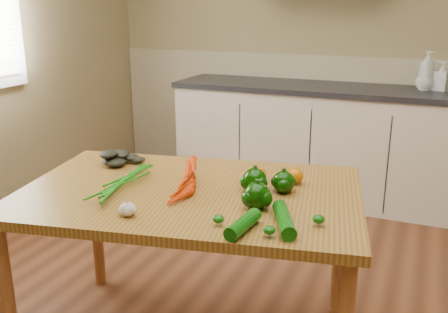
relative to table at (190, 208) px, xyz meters
name	(u,v)px	position (x,y,z in m)	size (l,w,h in m)	color
room	(237,71)	(0.18, 0.07, 0.58)	(4.04, 5.04, 2.64)	brown
counter_run	(356,144)	(0.39, 2.08, -0.21)	(2.84, 0.64, 1.14)	beige
table	(190,208)	(0.00, 0.00, 0.00)	(1.55, 1.15, 0.75)	olive
soap_bottle_a	(426,71)	(0.84, 2.15, 0.37)	(0.11, 0.11, 0.28)	silver
soap_bottle_b	(442,76)	(0.95, 2.16, 0.34)	(0.09, 0.10, 0.21)	silver
soap_bottle_c	(425,78)	(0.84, 2.15, 0.32)	(0.13, 0.13, 0.17)	silver
carrot_bunch	(166,182)	(-0.09, -0.04, 0.12)	(0.26, 0.20, 0.07)	red
leafy_greens	(124,154)	(-0.45, 0.20, 0.13)	(0.20, 0.18, 0.10)	black
garlic_bulb	(127,209)	(-0.09, -0.33, 0.11)	(0.06, 0.06, 0.05)	beige
pepper_a	(255,180)	(0.26, 0.08, 0.13)	(0.10, 0.10, 0.10)	#073102
pepper_b	(284,182)	(0.37, 0.12, 0.13)	(0.09, 0.09, 0.09)	#073102
pepper_c	(257,196)	(0.32, -0.08, 0.13)	(0.10, 0.10, 0.10)	#073102
tomato_a	(252,177)	(0.22, 0.16, 0.12)	(0.07, 0.07, 0.07)	#8C0209
tomato_b	(258,174)	(0.23, 0.21, 0.11)	(0.07, 0.07, 0.06)	#CF6205
tomato_c	(295,176)	(0.39, 0.24, 0.12)	(0.08, 0.08, 0.07)	#CF6205
zucchini_a	(284,219)	(0.46, -0.20, 0.11)	(0.05, 0.05, 0.24)	#084A08
zucchini_b	(243,224)	(0.35, -0.29, 0.11)	(0.05, 0.05, 0.19)	#084A08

